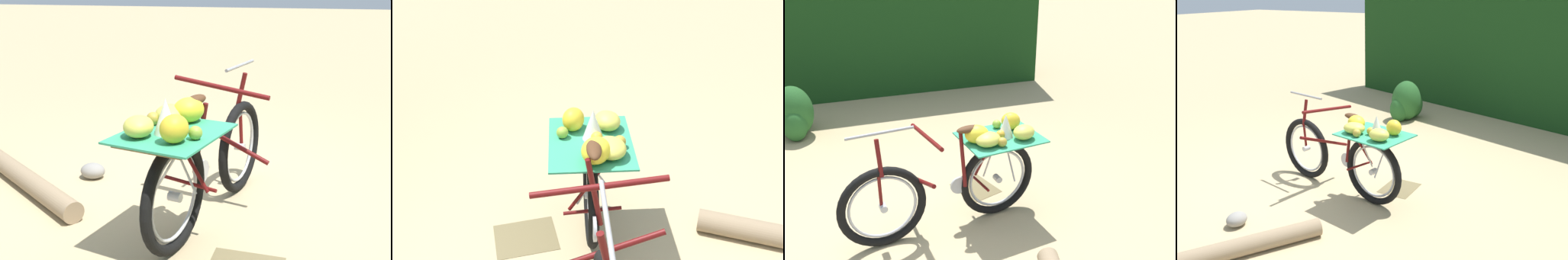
# 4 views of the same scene
# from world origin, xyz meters

# --- Properties ---
(bicycle) EXTENTS (0.82, 1.80, 1.03)m
(bicycle) POSITION_xyz_m (0.20, 0.25, 0.50)
(bicycle) COLOR black
(bicycle) RESTS_ON ground_plane
(leaf_litter_patch) EXTENTS (0.44, 0.36, 0.01)m
(leaf_litter_patch) POSITION_xyz_m (-0.19, 0.71, 0.00)
(leaf_litter_patch) COLOR olive
(leaf_litter_patch) RESTS_ON ground_plane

